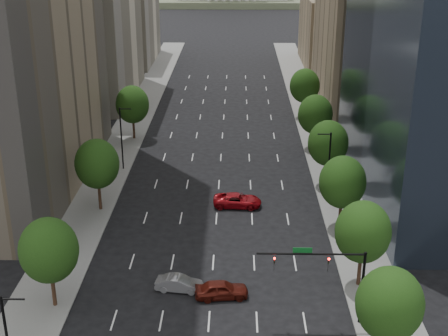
# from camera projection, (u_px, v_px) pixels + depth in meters

# --- Properties ---
(sidewalk_left) EXTENTS (6.00, 200.00, 0.15)m
(sidewalk_left) POSITION_uv_depth(u_px,v_px,m) (102.00, 183.00, 82.15)
(sidewalk_left) COLOR slate
(sidewalk_left) RESTS_ON ground
(sidewalk_right) EXTENTS (6.00, 200.00, 0.15)m
(sidewalk_right) POSITION_uv_depth(u_px,v_px,m) (337.00, 185.00, 81.54)
(sidewalk_right) COLOR slate
(sidewalk_right) RESTS_ON ground
(midrise_cream_left) EXTENTS (14.00, 30.00, 35.00)m
(midrise_cream_left) POSITION_uv_depth(u_px,v_px,m) (91.00, 6.00, 115.72)
(midrise_cream_left) COLOR beige
(midrise_cream_left) RESTS_ON ground
(filler_left) EXTENTS (14.00, 26.00, 18.00)m
(filler_left) POSITION_uv_depth(u_px,v_px,m) (124.00, 24.00, 149.51)
(filler_left) COLOR beige
(filler_left) RESTS_ON ground
(parking_tan_right) EXTENTS (14.00, 30.00, 30.00)m
(parking_tan_right) POSITION_uv_depth(u_px,v_px,m) (362.00, 23.00, 112.89)
(parking_tan_right) COLOR #8C7759
(parking_tan_right) RESTS_ON ground
(filler_right) EXTENTS (14.00, 26.00, 16.00)m
(filler_right) POSITION_uv_depth(u_px,v_px,m) (334.00, 31.00, 146.11)
(filler_right) COLOR #8C7759
(filler_right) RESTS_ON ground
(tree_right_0) EXTENTS (5.20, 5.20, 8.39)m
(tree_right_0) POSITION_uv_depth(u_px,v_px,m) (390.00, 304.00, 47.12)
(tree_right_0) COLOR #382316
(tree_right_0) RESTS_ON ground
(tree_right_1) EXTENTS (5.20, 5.20, 8.75)m
(tree_right_1) POSITION_uv_depth(u_px,v_px,m) (363.00, 232.00, 57.19)
(tree_right_1) COLOR #382316
(tree_right_1) RESTS_ON ground
(tree_right_2) EXTENTS (5.20, 5.20, 8.61)m
(tree_right_2) POSITION_uv_depth(u_px,v_px,m) (343.00, 182.00, 68.37)
(tree_right_2) COLOR #382316
(tree_right_2) RESTS_ON ground
(tree_right_3) EXTENTS (5.20, 5.20, 8.89)m
(tree_right_3) POSITION_uv_depth(u_px,v_px,m) (328.00, 143.00, 79.40)
(tree_right_3) COLOR #382316
(tree_right_3) RESTS_ON ground
(tree_right_4) EXTENTS (5.20, 5.20, 8.46)m
(tree_right_4) POSITION_uv_depth(u_px,v_px,m) (315.00, 114.00, 92.54)
(tree_right_4) COLOR #382316
(tree_right_4) RESTS_ON ground
(tree_right_5) EXTENTS (5.20, 5.20, 8.75)m
(tree_right_5) POSITION_uv_depth(u_px,v_px,m) (305.00, 86.00, 107.28)
(tree_right_5) COLOR #382316
(tree_right_5) RESTS_ON ground
(tree_left_0) EXTENTS (5.20, 5.20, 8.75)m
(tree_left_0) POSITION_uv_depth(u_px,v_px,m) (49.00, 250.00, 54.03)
(tree_left_0) COLOR #382316
(tree_left_0) RESTS_ON ground
(tree_left_1) EXTENTS (5.20, 5.20, 8.97)m
(tree_left_1) POSITION_uv_depth(u_px,v_px,m) (97.00, 164.00, 72.50)
(tree_left_1) COLOR #382316
(tree_left_1) RESTS_ON ground
(tree_left_2) EXTENTS (5.20, 5.20, 8.68)m
(tree_left_2) POSITION_uv_depth(u_px,v_px,m) (132.00, 104.00, 96.73)
(tree_left_2) COLOR #382316
(tree_left_2) RESTS_ON ground
(streetlight_rn) EXTENTS (1.70, 0.20, 9.00)m
(streetlight_rn) POSITION_uv_depth(u_px,v_px,m) (328.00, 165.00, 75.16)
(streetlight_rn) COLOR black
(streetlight_rn) RESTS_ON ground
(streetlight_ln) EXTENTS (1.70, 0.20, 9.00)m
(streetlight_ln) POSITION_uv_depth(u_px,v_px,m) (122.00, 137.00, 84.97)
(streetlight_ln) COLOR black
(streetlight_ln) RESTS_ON ground
(traffic_signal) EXTENTS (9.12, 0.40, 7.38)m
(traffic_signal) POSITION_uv_depth(u_px,v_px,m) (334.00, 271.00, 51.90)
(traffic_signal) COLOR black
(traffic_signal) RESTS_ON ground
(car_maroon) EXTENTS (5.12, 2.54, 1.68)m
(car_maroon) POSITION_uv_depth(u_px,v_px,m) (221.00, 290.00, 57.16)
(car_maroon) COLOR #4E140D
(car_maroon) RESTS_ON ground
(car_silver) EXTENTS (4.62, 2.12, 1.47)m
(car_silver) POSITION_uv_depth(u_px,v_px,m) (179.00, 284.00, 58.28)
(car_silver) COLOR gray
(car_silver) RESTS_ON ground
(car_red_far) EXTENTS (5.95, 2.94, 1.62)m
(car_red_far) POSITION_uv_depth(u_px,v_px,m) (237.00, 200.00, 75.34)
(car_red_far) COLOR maroon
(car_red_far) RESTS_ON ground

